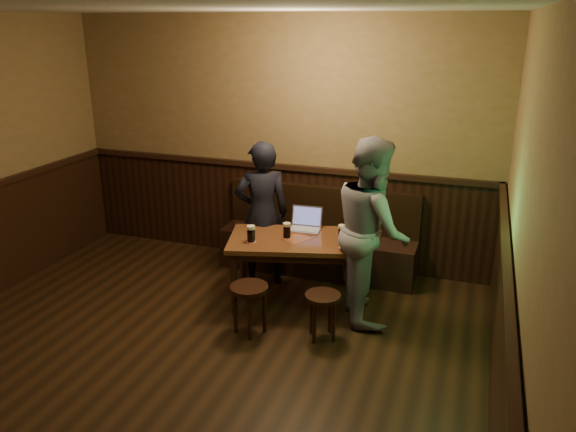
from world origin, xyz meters
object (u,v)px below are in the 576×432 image
Objects in this scene: person_suit at (262,214)px; person_grey at (372,229)px; laptop at (306,223)px; stool_left at (249,295)px; stool_right at (323,303)px; pint_mid at (287,230)px; pint_right at (342,232)px; bench at (318,245)px; pint_left at (251,234)px; pub_table at (296,247)px.

person_suit is 0.90× the size of person_grey.
laptop is 0.21× the size of person_suit.
stool_right is at bearing 11.32° from stool_left.
pint_mid is 0.32m from laptop.
laptop reaches higher than stool_left.
pint_right is (0.52, 0.13, -0.00)m from pint_mid.
laptop is at bearing 147.43° from person_suit.
pint_mid is at bearing -95.63° from bench.
stool_left is 0.30× the size of person_suit.
pint_mid is (-0.08, -0.84, 0.46)m from bench.
stool_right is 2.80× the size of pint_right.
person_suit is at bearing 171.55° from laptop.
pint_left is at bearing 109.93° from stool_left.
pint_left reaches higher than stool_left.
pint_right is at bearing 138.65° from person_suit.
pint_right is (0.64, 0.81, 0.40)m from stool_left.
pint_left is 0.36m from pint_mid.
stool_right is 2.59× the size of pint_left.
person_grey is at bearing -14.92° from pub_table.
stool_right is 2.76× the size of pint_mid.
bench is at bearing 82.40° from stool_left.
pub_table is at bearing 118.03° from person_suit.
pub_table is at bearing 67.03° from person_grey.
pint_right is at bearing -26.67° from laptop.
bench is at bearing 19.12° from person_grey.
person_suit is at bearing 139.25° from pint_mid.
bench is 1.52× the size of pub_table.
pint_right is (0.44, -0.71, 0.46)m from bench.
pint_mid is (0.29, 0.21, -0.00)m from pint_left.
person_grey is (1.22, -0.31, 0.09)m from person_suit.
pub_table is 0.47m from pint_left.
stool_left is 0.27× the size of person_grey.
pint_mid is 0.83m from person_grey.
pub_table is 4.37× the size of laptop.
stool_left is 3.00× the size of pint_mid.
pint_left is 1.15m from person_grey.
pint_left is 0.50× the size of laptop.
laptop is (-0.43, 0.85, 0.41)m from stool_right.
bench is at bearing 107.74° from stool_right.
pint_right is at bearing 22.77° from pint_left.
laptop is (0.01, -0.54, 0.44)m from bench.
pint_left is at bearing -157.23° from pint_right.
pint_mid is (-0.53, 0.55, 0.43)m from stool_right.
pint_right reaches higher than stool_right.
person_suit reaches higher than pint_mid.
pub_table is 3.08× the size of stool_left.
person_suit is (-0.49, 0.04, 0.03)m from laptop.
laptop is 0.49m from person_suit.
pint_right is (0.44, 0.11, 0.17)m from pub_table.
laptop is (0.01, 0.28, 0.15)m from pub_table.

